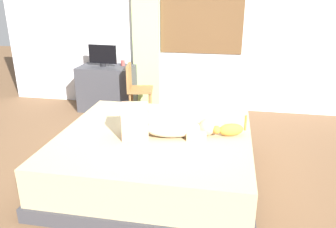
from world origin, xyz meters
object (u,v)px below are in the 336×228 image
(chair_by_desk, at_px, (136,87))
(desk, at_px, (108,88))
(person_lying, at_px, (164,126))
(bed, at_px, (155,156))
(cup, at_px, (123,63))
(tv_monitor, at_px, (103,55))
(cat, at_px, (229,130))

(chair_by_desk, bearing_deg, desk, 151.86)
(person_lying, distance_m, desk, 2.53)
(bed, relative_size, cup, 22.69)
(person_lying, xyz_separation_m, tv_monitor, (-1.43, 2.10, 0.29))
(person_lying, bearing_deg, cat, 11.46)
(bed, xyz_separation_m, desk, (-1.28, 2.05, 0.12))
(cup, height_order, chair_by_desk, chair_by_desk)
(person_lying, distance_m, cat, 0.67)
(cat, bearing_deg, cup, 130.64)
(cat, distance_m, cup, 2.75)
(person_lying, xyz_separation_m, desk, (-1.38, 2.10, -0.26))
(tv_monitor, bearing_deg, desk, 0.00)
(person_lying, relative_size, chair_by_desk, 1.09)
(cat, height_order, desk, desk)
(cat, distance_m, desk, 2.84)
(cat, bearing_deg, desk, 136.03)
(cat, height_order, cup, cup)
(cup, bearing_deg, person_lying, -62.92)
(tv_monitor, bearing_deg, chair_by_desk, -26.25)
(tv_monitor, distance_m, chair_by_desk, 0.82)
(person_lying, bearing_deg, cup, 117.08)
(cup, bearing_deg, bed, -64.53)
(bed, relative_size, chair_by_desk, 2.34)
(person_lying, xyz_separation_m, cup, (-1.13, 2.21, 0.15))
(desk, xyz_separation_m, cup, (0.25, 0.11, 0.41))
(tv_monitor, relative_size, chair_by_desk, 0.56)
(desk, xyz_separation_m, chair_by_desk, (0.58, -0.31, 0.14))
(tv_monitor, xyz_separation_m, chair_by_desk, (0.63, -0.31, -0.41))
(tv_monitor, bearing_deg, cat, -43.28)
(bed, distance_m, chair_by_desk, 1.89)
(cat, xyz_separation_m, desk, (-2.04, 1.97, -0.21))
(chair_by_desk, bearing_deg, cat, -48.68)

